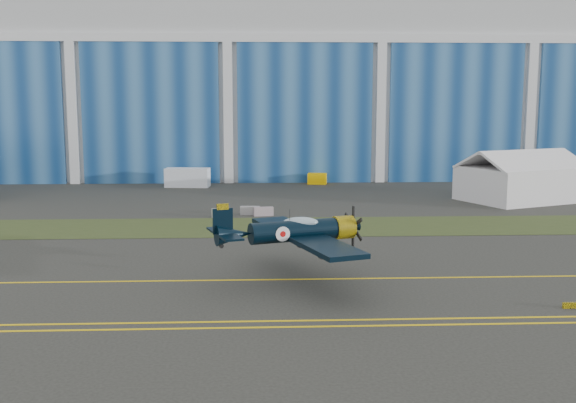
{
  "coord_description": "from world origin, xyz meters",
  "views": [
    {
      "loc": [
        4.14,
        -48.13,
        11.59
      ],
      "look_at": [
        6.49,
        3.58,
        3.94
      ],
      "focal_mm": 42.0,
      "sensor_mm": 36.0,
      "label": 1
    }
  ],
  "objects_px": {
    "warbird": "(294,231)",
    "tent": "(522,175)",
    "tug": "(317,179)",
    "shipping_container": "(188,178)"
  },
  "relations": [
    {
      "from": "warbird",
      "to": "tent",
      "type": "bearing_deg",
      "value": 31.8
    },
    {
      "from": "warbird",
      "to": "tug",
      "type": "relative_size",
      "value": 6.27
    },
    {
      "from": "warbird",
      "to": "tent",
      "type": "distance_m",
      "value": 45.55
    },
    {
      "from": "shipping_container",
      "to": "tent",
      "type": "bearing_deg",
      "value": -13.43
    },
    {
      "from": "shipping_container",
      "to": "tug",
      "type": "height_order",
      "value": "shipping_container"
    },
    {
      "from": "warbird",
      "to": "tug",
      "type": "bearing_deg",
      "value": 64.52
    },
    {
      "from": "tent",
      "to": "tug",
      "type": "relative_size",
      "value": 6.0
    },
    {
      "from": "warbird",
      "to": "tug",
      "type": "distance_m",
      "value": 53.07
    },
    {
      "from": "warbird",
      "to": "tug",
      "type": "xyz_separation_m",
      "value": [
        6.17,
        52.65,
        -2.58
      ]
    },
    {
      "from": "tent",
      "to": "shipping_container",
      "type": "bearing_deg",
      "value": 137.37
    }
  ]
}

